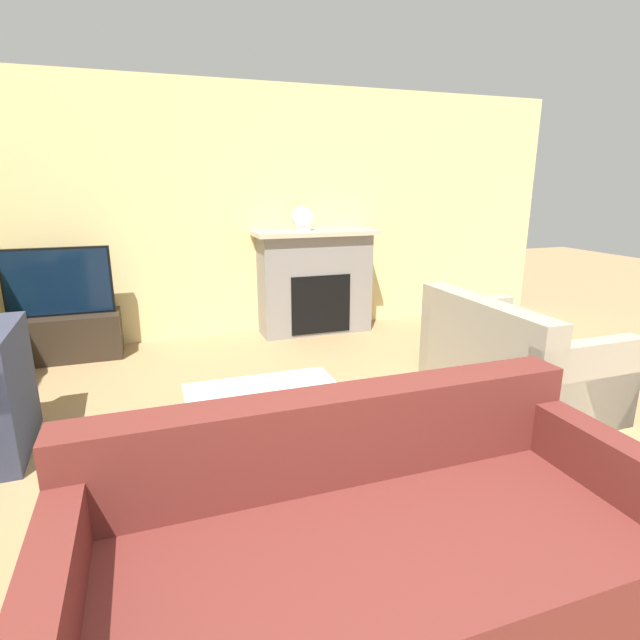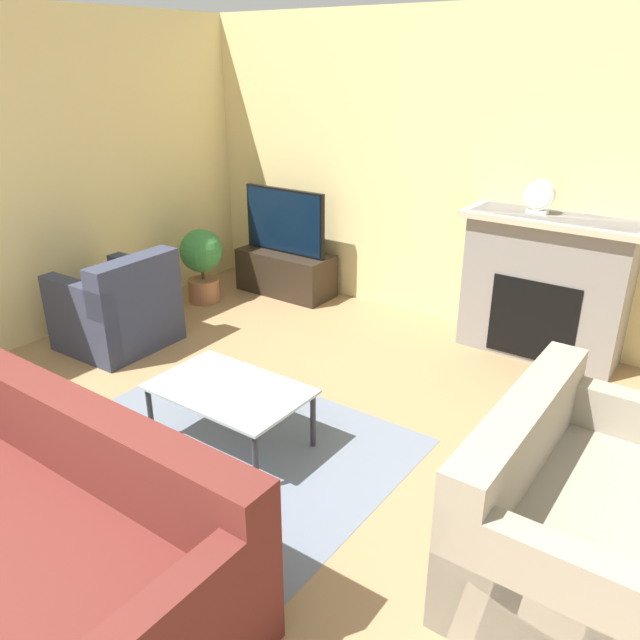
{
  "view_description": "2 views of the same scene",
  "coord_description": "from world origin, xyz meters",
  "px_view_note": "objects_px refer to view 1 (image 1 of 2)",
  "views": [
    {
      "loc": [
        -0.79,
        -0.72,
        1.66
      ],
      "look_at": [
        0.41,
        2.69,
        0.67
      ],
      "focal_mm": 28.0,
      "sensor_mm": 36.0,
      "label": 1
    },
    {
      "loc": [
        2.28,
        -0.3,
        2.3
      ],
      "look_at": [
        0.33,
        2.41,
        0.88
      ],
      "focal_mm": 35.0,
      "sensor_mm": 36.0,
      "label": 2
    }
  ],
  "objects_px": {
    "mantel_clock": "(302,218)",
    "coffee_table": "(265,398)",
    "tv": "(59,282)",
    "couch_loveseat": "(510,362)",
    "couch_sectional": "(366,554)"
  },
  "relations": [
    {
      "from": "mantel_clock",
      "to": "coffee_table",
      "type": "bearing_deg",
      "value": -112.56
    },
    {
      "from": "tv",
      "to": "coffee_table",
      "type": "relative_size",
      "value": 0.98
    },
    {
      "from": "couch_loveseat",
      "to": "coffee_table",
      "type": "distance_m",
      "value": 2.05
    },
    {
      "from": "coffee_table",
      "to": "mantel_clock",
      "type": "distance_m",
      "value": 2.82
    },
    {
      "from": "tv",
      "to": "couch_loveseat",
      "type": "xyz_separation_m",
      "value": [
        3.47,
        -2.18,
        -0.47
      ]
    },
    {
      "from": "couch_loveseat",
      "to": "coffee_table",
      "type": "relative_size",
      "value": 1.51
    },
    {
      "from": "mantel_clock",
      "to": "couch_sectional",
      "type": "bearing_deg",
      "value": -103.85
    },
    {
      "from": "tv",
      "to": "couch_loveseat",
      "type": "relative_size",
      "value": 0.64
    },
    {
      "from": "mantel_clock",
      "to": "tv",
      "type": "bearing_deg",
      "value": -177.9
    },
    {
      "from": "tv",
      "to": "couch_loveseat",
      "type": "bearing_deg",
      "value": -32.11
    },
    {
      "from": "coffee_table",
      "to": "couch_sectional",
      "type": "bearing_deg",
      "value": -86.92
    },
    {
      "from": "tv",
      "to": "mantel_clock",
      "type": "bearing_deg",
      "value": 2.1
    },
    {
      "from": "tv",
      "to": "coffee_table",
      "type": "bearing_deg",
      "value": -58.7
    },
    {
      "from": "couch_sectional",
      "to": "mantel_clock",
      "type": "relative_size",
      "value": 8.54
    },
    {
      "from": "tv",
      "to": "coffee_table",
      "type": "distance_m",
      "value": 2.8
    }
  ]
}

